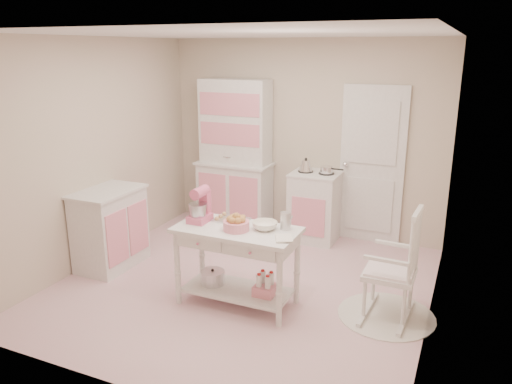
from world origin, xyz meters
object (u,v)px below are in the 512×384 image
Objects in this scene: stove at (315,206)px; rocking_chair at (390,263)px; hutch at (234,155)px; base_cabinet at (110,228)px; bread_basket at (236,226)px; work_table at (237,266)px; stand_mixer at (199,205)px.

rocking_chair is at bearing -52.86° from stove.
hutch is 1.89× the size of rocking_chair.
rocking_chair is (3.16, 0.12, 0.09)m from base_cabinet.
base_cabinet is 1.83m from bread_basket.
hutch is 2.26× the size of base_cabinet.
bread_basket is at bearing -94.24° from stove.
base_cabinet is 1.76m from work_table.
stove reaches higher than bread_basket.
work_table is (-0.17, -1.99, -0.06)m from stove.
work_table is at bearing -7.22° from base_cabinet.
work_table is at bearing -2.05° from stand_mixer.
rocking_chair is (1.25, -1.64, 0.09)m from stove.
hutch reaches higher than rocking_chair.
stove is 2.61m from base_cabinet.
base_cabinet is at bearing 172.05° from stand_mixer.
base_cabinet reaches higher than bread_basket.
work_table is (-1.42, -0.34, -0.15)m from rocking_chair.
base_cabinet is 1.43m from stand_mixer.
base_cabinet reaches higher than work_table.
stand_mixer is at bearing -8.63° from base_cabinet.
stove and base_cabinet have the same top height.
rocking_chair is at bearing 13.66° from work_table.
work_table is 3.53× the size of stand_mixer.
rocking_chair is at bearing 10.70° from stand_mixer.
base_cabinet is (-0.72, -1.82, -0.58)m from hutch.
work_table is (1.74, -0.22, -0.06)m from base_cabinet.
hutch is at bearing 116.78° from work_table.
hutch reaches higher than stand_mixer.
stove is (1.20, -0.05, -0.58)m from hutch.
bread_basket is at bearing -8.73° from base_cabinet.
rocking_chair is at bearing -34.72° from hutch.
rocking_chair is 3.24× the size of stand_mixer.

